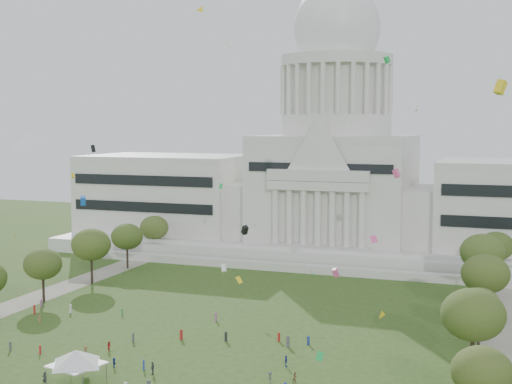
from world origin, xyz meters
name	(u,v)px	position (x,y,z in m)	size (l,w,h in m)	color
ground	(153,381)	(0.00, 0.00, 0.00)	(400.00, 400.00, 0.00)	#2F4C17
capitol	(335,177)	(0.00, 113.59, 22.30)	(160.00, 64.50, 91.30)	beige
path_left	(17,305)	(-48.00, 30.00, 0.02)	(8.00, 160.00, 0.04)	gray
path_right	(500,355)	(48.00, 30.00, 0.02)	(8.00, 160.00, 0.04)	gray
row_tree_r_1	(482,372)	(46.22, -1.75, 7.66)	(7.58, 7.58, 10.78)	black
row_tree_r_2	(473,315)	(44.17, 17.44, 9.66)	(9.55, 9.55, 13.58)	black
row_tree_l_3	(43,264)	(-44.09, 33.92, 8.21)	(8.12, 8.12, 11.55)	black
row_tree_r_3	(479,304)	(44.40, 34.48, 7.08)	(7.01, 7.01, 9.98)	black
row_tree_l_4	(91,245)	(-44.08, 52.42, 9.39)	(9.29, 9.29, 13.21)	black
row_tree_r_4	(485,274)	(44.76, 50.04, 9.29)	(9.19, 9.19, 13.06)	black
row_tree_l_5	(127,237)	(-45.22, 71.01, 8.42)	(8.33, 8.33, 11.85)	black
row_tree_r_5	(483,252)	(43.49, 70.19, 9.93)	(9.82, 9.82, 13.96)	black
row_tree_l_6	(154,227)	(-46.87, 89.14, 8.27)	(8.19, 8.19, 11.64)	black
row_tree_r_6	(496,246)	(45.96, 88.13, 8.51)	(8.42, 8.42, 11.97)	black
event_tent	(76,357)	(-10.00, -4.55, 4.00)	(11.15, 11.15, 5.16)	#4C4C4C
person_2	(295,378)	(19.98, 6.46, 0.84)	(0.81, 0.50, 1.67)	olive
person_3	(270,378)	(16.54, 5.09, 0.87)	(1.13, 0.58, 1.74)	#4C4C51
person_4	(153,368)	(-1.40, 2.66, 0.97)	(1.14, 0.62, 1.95)	#4C4C51
person_5	(114,363)	(-8.54, 3.39, 0.76)	(1.42, 0.56, 1.53)	navy
person_7	(45,378)	(-14.15, -6.50, 0.95)	(0.69, 0.51, 1.90)	#26262B
person_8	(109,346)	(-13.52, 10.10, 0.83)	(0.80, 0.50, 1.66)	#B21E1E
person_10	(286,361)	(16.61, 12.78, 0.89)	(1.04, 0.57, 1.78)	navy
distant_crowd	(123,339)	(-13.44, 14.52, 0.83)	(59.33, 38.84, 1.90)	#994C8C
kite_swarm	(182,184)	(1.64, 7.21, 28.76)	(87.66, 100.69, 63.50)	white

